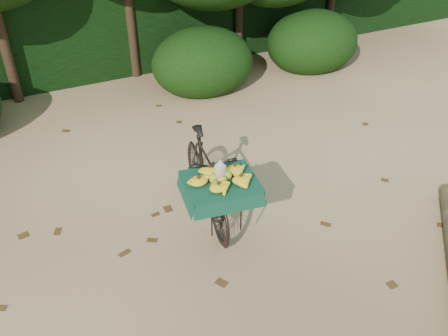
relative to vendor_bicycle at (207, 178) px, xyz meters
name	(u,v)px	position (x,y,z in m)	size (l,w,h in m)	color
ground	(238,251)	(0.04, -0.77, -0.56)	(80.00, 80.00, 0.00)	tan
vendor_bicycle	(207,178)	(0.00, 0.00, 0.00)	(0.92, 1.91, 1.10)	black
hedge_backdrop	(95,23)	(0.04, 5.53, 0.34)	(26.00, 1.80, 1.80)	black
bush_clumps	(153,74)	(0.54, 3.53, -0.11)	(8.80, 1.70, 0.90)	black
leaf_litter	(214,218)	(0.04, -0.12, -0.56)	(7.00, 7.30, 0.01)	#482F13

